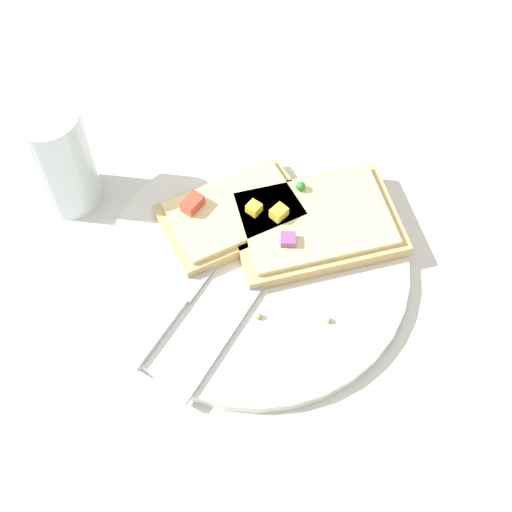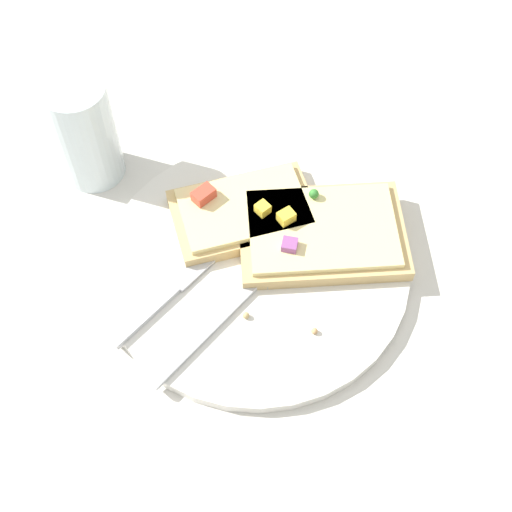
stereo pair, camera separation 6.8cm
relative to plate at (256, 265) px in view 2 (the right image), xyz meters
The scene contains 8 objects.
ground_plane 0.01m from the plate, ahead, with size 4.00×4.00×0.00m, color beige.
plate is the anchor object (origin of this frame).
fork 0.04m from the plate, 130.23° to the left, with size 0.07×0.22×0.01m.
knife 0.08m from the plate, 72.46° to the left, with size 0.07×0.21×0.01m.
pizza_slice_main 0.07m from the plate, 101.98° to the right, with size 0.18×0.19×0.03m.
pizza_slice_corner 0.06m from the plate, 21.71° to the right, with size 0.13×0.16×0.03m.
crumb_scatter 0.07m from the plate, 159.41° to the left, with size 0.05×0.04×0.01m.
drinking_glass 0.22m from the plate, 19.48° to the left, with size 0.06×0.06×0.12m.
Camera 2 is at (-0.30, 0.21, 0.60)m, focal length 50.00 mm.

